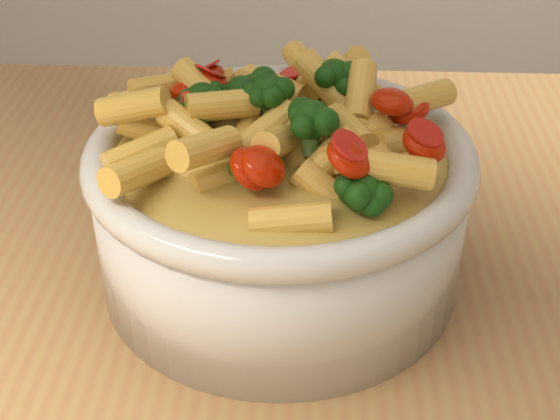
{
  "coord_description": "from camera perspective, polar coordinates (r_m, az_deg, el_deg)",
  "views": [
    {
      "loc": [
        0.02,
        -0.36,
        1.24
      ],
      "look_at": [
        0.01,
        0.06,
        0.95
      ],
      "focal_mm": 50.0,
      "sensor_mm": 36.0,
      "label": 1
    }
  ],
  "objects": [
    {
      "name": "serving_bowl",
      "position": [
        0.51,
        0.0,
        0.12
      ],
      "size": [
        0.24,
        0.24,
        0.11
      ],
      "color": "silver",
      "rests_on": "table"
    },
    {
      "name": "pasta_salad",
      "position": [
        0.47,
        0.0,
        6.69
      ],
      "size": [
        0.19,
        0.19,
        0.04
      ],
      "color": "#F8C24E",
      "rests_on": "serving_bowl"
    }
  ]
}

